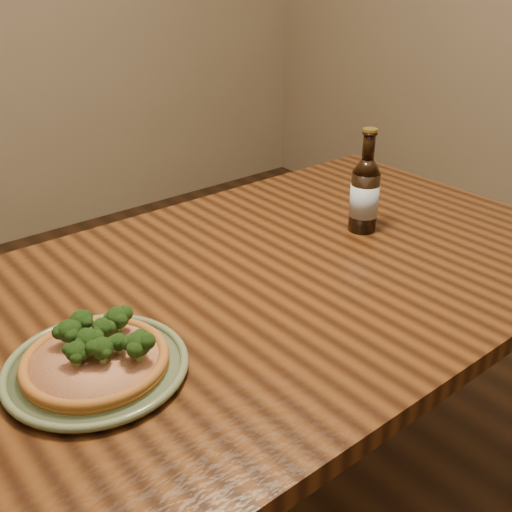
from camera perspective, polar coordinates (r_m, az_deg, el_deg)
table at (r=1.29m, az=-0.50°, el=-5.97°), size 1.60×0.90×0.75m
plate at (r=1.02m, az=-14.97°, el=-10.19°), size 0.30×0.30×0.02m
pizza at (r=1.01m, az=-14.97°, el=-9.18°), size 0.24×0.24×0.07m
beer_bottle at (r=1.45m, az=10.31°, el=5.83°), size 0.07×0.07×0.25m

